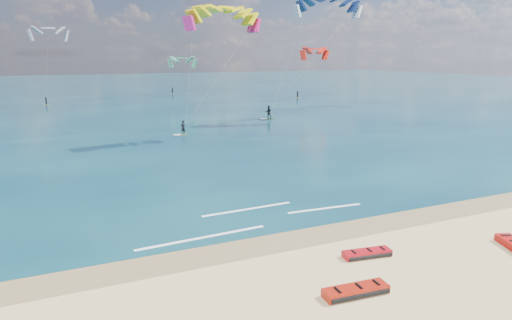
{
  "coord_description": "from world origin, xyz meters",
  "views": [
    {
      "loc": [
        -10.26,
        -16.14,
        9.29
      ],
      "look_at": [
        0.54,
        8.0,
        3.09
      ],
      "focal_mm": 32.0,
      "sensor_mm": 36.0,
      "label": 1
    }
  ],
  "objects": [
    {
      "name": "packed_kite_mid",
      "position": [
        2.56,
        -0.21,
        0.0
      ],
      "size": [
        2.61,
        1.33,
        0.36
      ],
      "primitive_type": null,
      "rotation": [
        0.0,
        0.0,
        -0.14
      ],
      "color": "#B70C14",
      "rests_on": "ground"
    },
    {
      "name": "ground",
      "position": [
        0.0,
        40.0,
        0.0
      ],
      "size": [
        320.0,
        320.0,
        0.0
      ],
      "primitive_type": "plane",
      "color": "tan",
      "rests_on": "ground"
    },
    {
      "name": "distant_kites",
      "position": [
        12.93,
        73.86,
        5.54
      ],
      "size": [
        55.18,
        24.85,
        13.48
      ],
      "color": "#338D5D",
      "rests_on": "ground"
    },
    {
      "name": "shoreline_foam",
      "position": [
        -0.28,
        6.38,
        0.04
      ],
      "size": [
        14.19,
        3.64,
        0.01
      ],
      "color": "white",
      "rests_on": "ground"
    },
    {
      "name": "sea",
      "position": [
        0.0,
        104.0,
        0.02
      ],
      "size": [
        320.0,
        200.0,
        0.04
      ],
      "primitive_type": "cube",
      "color": "#0A293B",
      "rests_on": "ground"
    },
    {
      "name": "kitesurfer_far",
      "position": [
        21.37,
        40.27,
        9.3
      ],
      "size": [
        13.78,
        8.04,
        18.23
      ],
      "rotation": [
        0.0,
        0.0,
        0.0
      ],
      "color": "#8BB51B",
      "rests_on": "sea"
    },
    {
      "name": "packed_kite_left",
      "position": [
        -0.02,
        -2.87,
        0.0
      ],
      "size": [
        2.97,
        1.31,
        0.4
      ],
      "primitive_type": null,
      "rotation": [
        0.0,
        0.0,
        -0.08
      ],
      "color": "#A91909",
      "rests_on": "ground"
    },
    {
      "name": "wet_sand_strip",
      "position": [
        0.0,
        3.0,
        0.0
      ],
      "size": [
        320.0,
        2.4,
        0.01
      ],
      "primitive_type": "cube",
      "color": "brown",
      "rests_on": "ground"
    },
    {
      "name": "kitesurfer_main",
      "position": [
        5.16,
        32.5,
        7.96
      ],
      "size": [
        10.53,
        7.45,
        15.54
      ],
      "rotation": [
        0.0,
        0.0,
        0.67
      ],
      "color": "#A5C116",
      "rests_on": "sea"
    }
  ]
}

